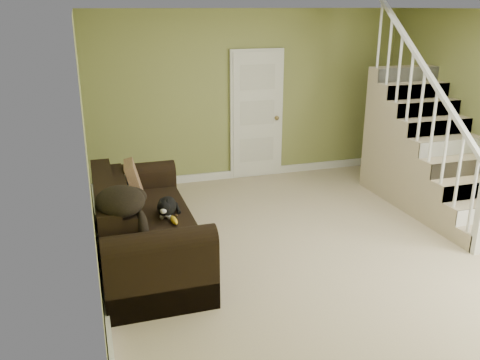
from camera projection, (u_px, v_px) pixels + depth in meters
floor at (325, 248)px, 5.82m from camera, size 5.00×5.50×0.01m
ceiling at (339, 9)px, 4.98m from camera, size 5.00×5.50×0.01m
wall_back at (250, 96)px, 7.88m from camera, size 5.00×0.04×2.60m
wall_left at (87, 158)px, 4.70m from camera, size 0.04×5.50×2.60m
baseboard_back at (250, 173)px, 8.26m from camera, size 5.00×0.04×0.12m
baseboard_left at (103, 275)px, 5.11m from camera, size 0.04×5.50×0.12m
door at (257, 115)px, 7.97m from camera, size 0.86×0.12×2.02m
staircase at (426, 157)px, 7.05m from camera, size 1.00×2.51×2.82m
sofa at (142, 230)px, 5.44m from camera, size 1.01×2.33×0.92m
side_table at (123, 211)px, 6.10m from camera, size 0.49×0.49×0.79m
cat at (167, 207)px, 5.41m from camera, size 0.30×0.55×0.26m
banana at (174, 220)px, 5.25m from camera, size 0.07×0.22×0.06m
throw_pillow at (134, 180)px, 5.94m from camera, size 0.24×0.45×0.45m
throw_blanket at (120, 201)px, 4.60m from camera, size 0.46×0.59×0.24m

